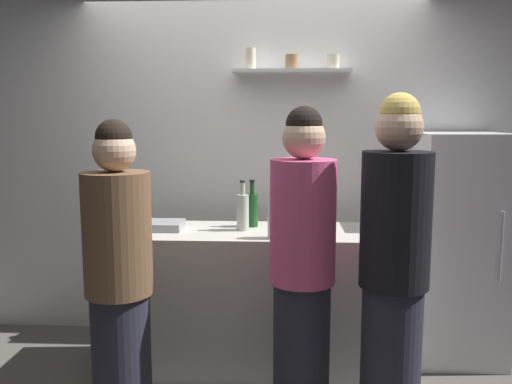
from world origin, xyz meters
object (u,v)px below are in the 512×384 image
object	(u,v)px
refrigerator	(456,246)
person_blonde	(394,276)
utensil_holder	(374,218)
water_bottle_plastic	(275,221)
baking_pan	(157,225)
wine_bottle_pale_glass	(243,211)
person_brown_jacket	(119,286)
wine_bottle_green_glass	(252,209)
person_pink_top	(302,273)

from	to	relation	value
refrigerator	person_blonde	distance (m)	1.28
utensil_holder	water_bottle_plastic	xyz separation A→B (m)	(-0.65, -0.36, 0.05)
refrigerator	baking_pan	distance (m)	2.05
refrigerator	wine_bottle_pale_glass	bearing A→B (deg)	-168.38
refrigerator	person_brown_jacket	size ratio (longest dim) A/B	0.94
wine_bottle_green_glass	person_brown_jacket	bearing A→B (deg)	-123.85
wine_bottle_green_glass	water_bottle_plastic	world-z (taller)	wine_bottle_green_glass
wine_bottle_pale_glass	person_brown_jacket	distance (m)	1.01
utensil_holder	person_brown_jacket	world-z (taller)	person_brown_jacket
wine_bottle_green_glass	person_brown_jacket	distance (m)	1.14
wine_bottle_green_glass	wine_bottle_pale_glass	world-z (taller)	wine_bottle_pale_glass
baking_pan	person_brown_jacket	bearing A→B (deg)	-90.28
utensil_holder	wine_bottle_green_glass	xyz separation A→B (m)	(-0.81, -0.02, 0.06)
wine_bottle_green_glass	person_brown_jacket	size ratio (longest dim) A/B	0.19
utensil_holder	person_blonde	xyz separation A→B (m)	(-0.06, -0.94, -0.11)
utensil_holder	water_bottle_plastic	bearing A→B (deg)	-150.98
water_bottle_plastic	person_blonde	xyz separation A→B (m)	(0.59, -0.58, -0.16)
utensil_holder	person_brown_jacket	distance (m)	1.72
person_pink_top	baking_pan	bearing A→B (deg)	-90.61
wine_bottle_pale_glass	water_bottle_plastic	xyz separation A→B (m)	(0.21, -0.22, -0.02)
person_brown_jacket	person_blonde	bearing A→B (deg)	146.22
refrigerator	baking_pan	bearing A→B (deg)	-171.74
utensil_holder	wine_bottle_pale_glass	size ratio (longest dim) A/B	0.66
refrigerator	water_bottle_plastic	size ratio (longest dim) A/B	6.39
water_bottle_plastic	person_pink_top	world-z (taller)	person_pink_top
wine_bottle_pale_glass	water_bottle_plastic	size ratio (longest dim) A/B	1.34
person_blonde	wine_bottle_green_glass	bearing A→B (deg)	73.88
person_brown_jacket	water_bottle_plastic	bearing A→B (deg)	-177.10
utensil_holder	wine_bottle_green_glass	world-z (taller)	wine_bottle_green_glass
person_pink_top	person_blonde	distance (m)	0.46
utensil_holder	person_pink_top	xyz separation A→B (m)	(-0.50, -0.81, -0.14)
refrigerator	water_bottle_plastic	bearing A→B (deg)	-157.34
person_pink_top	person_brown_jacket	world-z (taller)	person_pink_top
wine_bottle_green_glass	wine_bottle_pale_glass	size ratio (longest dim) A/B	0.96
utensil_holder	person_brown_jacket	size ratio (longest dim) A/B	0.13
water_bottle_plastic	person_pink_top	bearing A→B (deg)	-71.36
refrigerator	person_brown_jacket	world-z (taller)	person_brown_jacket
wine_bottle_pale_glass	water_bottle_plastic	bearing A→B (deg)	-46.60
person_pink_top	utensil_holder	bearing A→B (deg)	-176.51
baking_pan	person_blonde	size ratio (longest dim) A/B	0.19
person_brown_jacket	person_blonde	xyz separation A→B (m)	(1.37, 0.00, 0.07)
wine_bottle_pale_glass	wine_bottle_green_glass	bearing A→B (deg)	66.19
refrigerator	wine_bottle_green_glass	world-z (taller)	refrigerator
wine_bottle_pale_glass	water_bottle_plastic	distance (m)	0.31
baking_pan	person_brown_jacket	world-z (taller)	person_brown_jacket
baking_pan	person_pink_top	size ratio (longest dim) A/B	0.20
person_pink_top	person_blonde	xyz separation A→B (m)	(0.44, -0.13, 0.03)
utensil_holder	water_bottle_plastic	size ratio (longest dim) A/B	0.88
baking_pan	wine_bottle_green_glass	distance (m)	0.63
wine_bottle_green_glass	person_pink_top	world-z (taller)	person_pink_top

